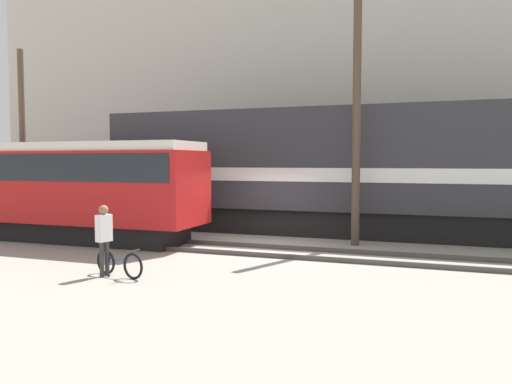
% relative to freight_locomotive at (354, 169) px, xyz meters
% --- Properties ---
extents(ground_plane, '(120.00, 120.00, 0.00)m').
position_rel_freight_locomotive_xyz_m(ground_plane, '(-2.65, -3.49, -2.51)').
color(ground_plane, '#9E998C').
extents(track_near, '(60.00, 1.50, 0.14)m').
position_rel_freight_locomotive_xyz_m(track_near, '(-2.65, -4.63, -2.44)').
color(track_near, '#47423D').
rests_on(track_near, ground).
extents(track_far, '(60.00, 1.51, 0.14)m').
position_rel_freight_locomotive_xyz_m(track_far, '(-2.65, -0.00, -2.44)').
color(track_far, '#47423D').
rests_on(track_far, ground).
extents(building_backdrop, '(39.94, 6.00, 15.90)m').
position_rel_freight_locomotive_xyz_m(building_backdrop, '(-2.65, 8.80, 5.44)').
color(building_backdrop, beige).
rests_on(building_backdrop, ground).
extents(freight_locomotive, '(19.41, 3.04, 5.38)m').
position_rel_freight_locomotive_xyz_m(freight_locomotive, '(0.00, 0.00, 0.00)').
color(freight_locomotive, black).
rests_on(freight_locomotive, ground).
extents(streetcar, '(10.94, 2.54, 3.45)m').
position_rel_freight_locomotive_xyz_m(streetcar, '(-9.85, -4.63, -0.53)').
color(streetcar, black).
rests_on(streetcar, ground).
extents(bicycle, '(1.57, 0.56, 0.70)m').
position_rel_freight_locomotive_xyz_m(bicycle, '(-4.32, -8.86, -2.18)').
color(bicycle, black).
rests_on(bicycle, ground).
extents(person, '(0.30, 0.40, 1.75)m').
position_rel_freight_locomotive_xyz_m(person, '(-4.70, -8.91, -1.44)').
color(person, '#333333').
rests_on(person, ground).
extents(utility_pole_left, '(0.25, 0.25, 7.51)m').
position_rel_freight_locomotive_xyz_m(utility_pole_left, '(-13.66, -2.31, 1.25)').
color(utility_pole_left, '#4C3D2D').
rests_on(utility_pole_left, ground).
extents(utility_pole_center, '(0.27, 0.27, 8.87)m').
position_rel_freight_locomotive_xyz_m(utility_pole_center, '(0.41, -2.31, 1.93)').
color(utility_pole_center, '#4C3D2D').
rests_on(utility_pole_center, ground).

